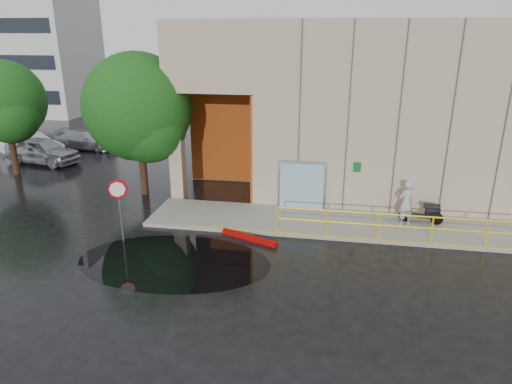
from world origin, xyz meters
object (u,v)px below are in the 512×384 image
car_c (86,140)px  red_curb (249,238)px  stop_sign (119,196)px  tree_far (6,105)px  car_b (31,145)px  scooter (423,205)px  car_a (42,150)px  tree_near (141,112)px  person (406,203)px

car_c → red_curb: bearing=-125.9°
stop_sign → tree_far: 11.96m
car_b → car_c: size_ratio=1.04×
scooter → stop_sign: bearing=-155.3°
car_a → car_b: (-1.62, 1.23, -0.04)m
car_a → tree_near: bearing=-106.1°
person → car_c: 21.91m
stop_sign → tree_near: bearing=102.3°
scooter → stop_sign: stop_sign is taller
red_curb → tree_near: tree_near is taller
scooter → tree_near: tree_near is taller
car_c → tree_far: tree_far is taller
red_curb → tree_far: size_ratio=0.39×
red_curb → tree_far: bearing=157.0°
red_curb → car_c: (-13.50, 12.22, 0.54)m
car_b → car_c: 3.46m
car_b → tree_near: 11.87m
person → red_curb: bearing=-11.3°
scooter → car_c: size_ratio=0.40×
stop_sign → car_b: 15.42m
car_b → car_c: car_b is taller
tree_near → car_c: bearing=133.7°
car_a → tree_near: 9.94m
stop_sign → car_c: stop_sign is taller
car_c → tree_near: size_ratio=0.64×
person → car_b: size_ratio=0.42×
scooter → car_a: car_a is taller
car_a → car_c: size_ratio=1.06×
scooter → tree_far: 21.36m
car_c → tree_far: bearing=179.7°
person → car_c: (-19.43, 10.12, -0.46)m
person → car_a: person is taller
person → car_a: size_ratio=0.41×
car_a → car_b: bearing=63.6°
scooter → tree_far: (-20.85, 3.55, 2.96)m
person → tree_far: 20.70m
red_curb → car_b: (-15.85, 9.68, 0.65)m
red_curb → person: bearing=19.5°
red_curb → car_a: size_ratio=0.52×
car_c → tree_far: 7.02m
person → car_b: (-21.78, 7.58, -0.35)m
stop_sign → car_a: (-9.53, 9.38, -1.01)m
scooter → car_b: (-22.49, 7.20, -0.17)m
person → car_b: bearing=-50.0°
red_curb → tree_near: size_ratio=0.36×
scooter → tree_near: (-12.49, 1.72, 3.13)m
car_b → tree_far: 5.08m
red_curb → tree_far: 15.89m
stop_sign → tree_far: (-9.51, 6.96, 2.08)m
scooter → red_curb: scooter is taller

